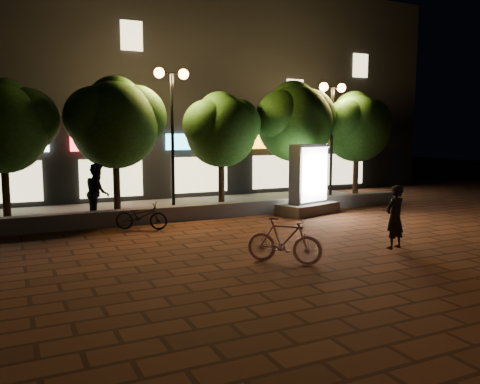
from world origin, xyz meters
TOP-DOWN VIEW (x-y plane):
  - ground at (0.00, 0.00)m, footprint 80.00×80.00m
  - retaining_wall at (0.00, 4.00)m, footprint 16.00×0.45m
  - sidewalk at (0.00, 6.50)m, footprint 16.00×5.00m
  - building_block at (-0.01, 12.99)m, footprint 28.00×8.12m
  - tree_far_left at (-6.95, 5.46)m, footprint 3.36×2.80m
  - tree_left at (-3.45, 5.46)m, footprint 3.60×3.00m
  - tree_mid at (0.55, 5.46)m, footprint 3.24×2.70m
  - tree_right at (3.86, 5.46)m, footprint 3.72×3.10m
  - tree_far_right at (7.05, 5.46)m, footprint 3.48×2.90m
  - street_lamp_left at (-1.50, 5.20)m, footprint 1.26×0.36m
  - street_lamp_right at (5.50, 5.20)m, footprint 1.26×0.36m
  - ad_kiosk at (3.08, 3.28)m, footprint 2.61×1.82m
  - scooter_pink at (-1.28, -2.29)m, footprint 1.59×1.59m
  - rider at (2.02, -2.30)m, footprint 0.67×0.50m
  - scooter_parked at (-3.25, 3.00)m, footprint 1.69×1.29m
  - pedestrian at (-4.29, 4.61)m, footprint 0.84×1.02m

SIDE VIEW (x-z plane):
  - ground at x=0.00m, z-range 0.00..0.00m
  - sidewalk at x=0.00m, z-range 0.00..0.08m
  - retaining_wall at x=0.00m, z-range 0.00..0.50m
  - scooter_parked at x=-3.25m, z-range 0.00..0.85m
  - scooter_pink at x=-1.28m, z-range 0.00..1.05m
  - rider at x=2.02m, z-range 0.00..1.65m
  - ad_kiosk at x=3.08m, z-range -0.25..2.32m
  - pedestrian at x=-4.29m, z-range 0.08..2.00m
  - tree_mid at x=0.55m, z-range 0.97..5.47m
  - tree_far_left at x=-6.95m, z-range 0.98..5.61m
  - tree_far_right at x=7.05m, z-range 0.99..5.75m
  - tree_left at x=-3.45m, z-range 1.00..5.89m
  - tree_right at x=3.86m, z-range 1.03..6.10m
  - street_lamp_right at x=5.50m, z-range 1.40..6.38m
  - street_lamp_left at x=-1.50m, z-range 1.44..6.62m
  - building_block at x=-0.01m, z-range -0.65..10.65m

